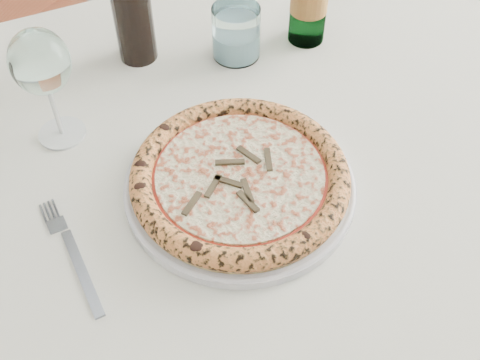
{
  "coord_description": "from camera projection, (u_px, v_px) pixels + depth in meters",
  "views": [
    {
      "loc": [
        -0.35,
        -0.39,
        1.39
      ],
      "look_at": [
        -0.07,
        0.06,
        0.78
      ],
      "focal_mm": 45.0,
      "sensor_mm": 36.0,
      "label": 1
    }
  ],
  "objects": [
    {
      "name": "pizza",
      "position": [
        240.0,
        177.0,
        0.81
      ],
      "size": [
        0.3,
        0.3,
        0.03
      ],
      "color": "#EDD182",
      "rests_on": "plate"
    },
    {
      "name": "plate",
      "position": [
        240.0,
        185.0,
        0.82
      ],
      "size": [
        0.32,
        0.32,
        0.02
      ],
      "color": "silver",
      "rests_on": "dining_table"
    },
    {
      "name": "dining_table",
      "position": [
        206.0,
        183.0,
        0.95
      ],
      "size": [
        1.57,
        1.05,
        0.76
      ],
      "color": "brown",
      "rests_on": "floor"
    },
    {
      "name": "wine_glass",
      "position": [
        40.0,
        65.0,
        0.8
      ],
      "size": [
        0.08,
        0.08,
        0.18
      ],
      "color": "silver",
      "rests_on": "dining_table"
    },
    {
      "name": "tumbler",
      "position": [
        236.0,
        35.0,
        0.99
      ],
      "size": [
        0.08,
        0.08,
        0.09
      ],
      "color": "white",
      "rests_on": "dining_table"
    },
    {
      "name": "chair_far",
      "position": [
        28.0,
        21.0,
        1.46
      ],
      "size": [
        0.56,
        0.56,
        0.93
      ],
      "color": "brown",
      "rests_on": "floor"
    },
    {
      "name": "fork",
      "position": [
        74.0,
        257.0,
        0.75
      ],
      "size": [
        0.03,
        0.2,
        0.0
      ],
      "color": "slate",
      "rests_on": "dining_table"
    }
  ]
}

